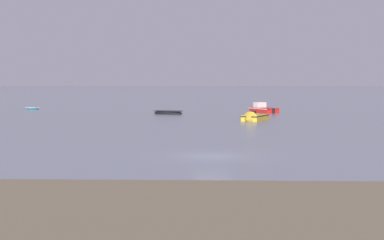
# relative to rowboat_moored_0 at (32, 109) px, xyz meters

# --- Properties ---
(ground_plane) EXTENTS (800.00, 800.00, 0.00)m
(ground_plane) POSITION_rel_rowboat_moored_0_xyz_m (31.48, -64.08, -0.13)
(ground_plane) COLOR gray
(rowboat_moored_0) EXTENTS (3.08, 2.51, 0.48)m
(rowboat_moored_0) POSITION_rel_rowboat_moored_0_xyz_m (0.00, 0.00, 0.00)
(rowboat_moored_0) COLOR #197084
(rowboat_moored_0) RESTS_ON ground
(rowboat_moored_1) EXTENTS (4.82, 3.01, 0.72)m
(rowboat_moored_1) POSITION_rel_rowboat_moored_0_xyz_m (24.67, -13.64, 0.07)
(rowboat_moored_1) COLOR black
(rowboat_moored_1) RESTS_ON ground
(motorboat_moored_1) EXTENTS (4.15, 6.29, 2.04)m
(motorboat_moored_1) POSITION_rel_rowboat_moored_0_xyz_m (36.53, -28.22, 0.15)
(motorboat_moored_1) COLOR gold
(motorboat_moored_1) RESTS_ON ground
(motorboat_moored_3) EXTENTS (4.82, 6.58, 2.39)m
(motorboat_moored_3) POSITION_rel_rowboat_moored_0_xyz_m (38.99, -8.29, 0.23)
(motorboat_moored_3) COLOR red
(motorboat_moored_3) RESTS_ON ground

